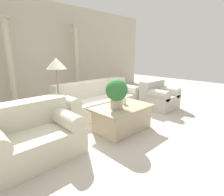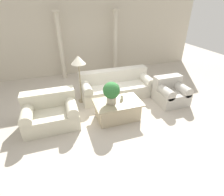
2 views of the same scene
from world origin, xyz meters
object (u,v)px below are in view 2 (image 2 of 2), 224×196
object	(u,v)px
sofa_long	(116,86)
floor_lamp	(78,62)
armchair	(170,92)
coffee_table	(118,110)
potted_plant	(111,91)
loveseat	(51,112)

from	to	relation	value
sofa_long	floor_lamp	bearing A→B (deg)	-176.89
armchair	coffee_table	bearing A→B (deg)	-170.70
potted_plant	armchair	size ratio (longest dim) A/B	0.66
sofa_long	floor_lamp	size ratio (longest dim) A/B	1.59
floor_lamp	armchair	distance (m)	2.88
coffee_table	floor_lamp	bearing A→B (deg)	122.25
potted_plant	armchair	distance (m)	2.07
sofa_long	potted_plant	size ratio (longest dim) A/B	4.03
potted_plant	armchair	world-z (taller)	potted_plant
coffee_table	potted_plant	xyz separation A→B (m)	(-0.17, 0.00, 0.57)
coffee_table	potted_plant	distance (m)	0.60
loveseat	armchair	world-z (taller)	loveseat
sofa_long	armchair	world-z (taller)	sofa_long
sofa_long	potted_plant	bearing A→B (deg)	-114.39
loveseat	coffee_table	world-z (taller)	loveseat
loveseat	floor_lamp	size ratio (longest dim) A/B	0.90
loveseat	floor_lamp	bearing A→B (deg)	43.46
sofa_long	coffee_table	bearing A→B (deg)	-107.66
coffee_table	floor_lamp	xyz separation A→B (m)	(-0.75, 1.19, 1.00)
sofa_long	armchair	xyz separation A→B (m)	(1.43, -0.96, 0.01)
potted_plant	floor_lamp	bearing A→B (deg)	116.19
sofa_long	potted_plant	distance (m)	1.46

